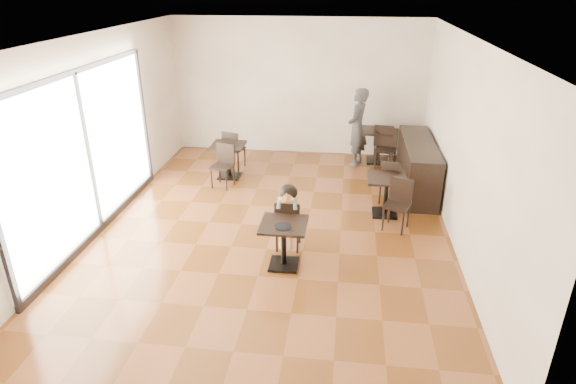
% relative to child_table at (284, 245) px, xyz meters
% --- Properties ---
extents(floor, '(6.00, 8.00, 0.01)m').
position_rel_child_table_xyz_m(floor, '(-0.34, 1.22, -0.36)').
color(floor, brown).
rests_on(floor, ground).
extents(ceiling, '(6.00, 8.00, 0.01)m').
position_rel_child_table_xyz_m(ceiling, '(-0.34, 1.22, 2.84)').
color(ceiling, white).
rests_on(ceiling, floor).
extents(wall_back, '(6.00, 0.01, 3.20)m').
position_rel_child_table_xyz_m(wall_back, '(-0.34, 5.22, 1.24)').
color(wall_back, white).
rests_on(wall_back, floor).
extents(wall_front, '(6.00, 0.01, 3.20)m').
position_rel_child_table_xyz_m(wall_front, '(-0.34, -2.78, 1.24)').
color(wall_front, white).
rests_on(wall_front, floor).
extents(wall_left, '(0.01, 8.00, 3.20)m').
position_rel_child_table_xyz_m(wall_left, '(-3.34, 1.22, 1.24)').
color(wall_left, white).
rests_on(wall_left, floor).
extents(wall_right, '(0.01, 8.00, 3.20)m').
position_rel_child_table_xyz_m(wall_right, '(2.66, 1.22, 1.24)').
color(wall_right, white).
rests_on(wall_right, floor).
extents(storefront_window, '(0.04, 4.50, 2.60)m').
position_rel_child_table_xyz_m(storefront_window, '(-3.31, 0.72, 1.04)').
color(storefront_window, white).
rests_on(storefront_window, floor).
extents(child_table, '(0.68, 0.68, 0.72)m').
position_rel_child_table_xyz_m(child_table, '(0.00, 0.00, 0.00)').
color(child_table, black).
rests_on(child_table, floor).
extents(child_chair, '(0.39, 0.39, 0.86)m').
position_rel_child_table_xyz_m(child_chair, '(0.00, 0.55, 0.07)').
color(child_chair, black).
rests_on(child_chair, floor).
extents(child, '(0.39, 0.54, 1.09)m').
position_rel_child_table_xyz_m(child, '(0.00, 0.55, 0.18)').
color(child, gray).
rests_on(child, child_chair).
extents(plate, '(0.24, 0.24, 0.01)m').
position_rel_child_table_xyz_m(plate, '(0.00, -0.10, 0.37)').
color(plate, black).
rests_on(plate, child_table).
extents(pizza_slice, '(0.25, 0.19, 0.06)m').
position_rel_child_table_xyz_m(pizza_slice, '(0.00, 0.36, 0.58)').
color(pizza_slice, tan).
rests_on(pizza_slice, child).
extents(adult_patron, '(0.59, 0.74, 1.79)m').
position_rel_child_table_xyz_m(adult_patron, '(1.08, 4.47, 0.53)').
color(adult_patron, '#39393E').
rests_on(adult_patron, floor).
extents(cafe_table_mid, '(0.90, 0.90, 0.74)m').
position_rel_child_table_xyz_m(cafe_table_mid, '(1.61, 1.94, 0.01)').
color(cafe_table_mid, black).
rests_on(cafe_table_mid, floor).
extents(cafe_table_left, '(0.85, 0.85, 0.74)m').
position_rel_child_table_xyz_m(cafe_table_left, '(-1.66, 3.38, 0.01)').
color(cafe_table_left, black).
rests_on(cafe_table_left, floor).
extents(cafe_table_back, '(0.91, 0.91, 0.78)m').
position_rel_child_table_xyz_m(cafe_table_back, '(1.59, 4.72, 0.03)').
color(cafe_table_back, black).
rests_on(cafe_table_back, floor).
extents(chair_mid_a, '(0.51, 0.51, 0.88)m').
position_rel_child_table_xyz_m(chair_mid_a, '(1.76, 2.49, 0.08)').
color(chair_mid_a, black).
rests_on(chair_mid_a, floor).
extents(chair_mid_b, '(0.51, 0.51, 0.88)m').
position_rel_child_table_xyz_m(chair_mid_b, '(1.76, 1.39, 0.08)').
color(chair_mid_b, black).
rests_on(chair_mid_b, floor).
extents(chair_left_a, '(0.48, 0.48, 0.89)m').
position_rel_child_table_xyz_m(chair_left_a, '(-1.66, 3.93, 0.09)').
color(chair_left_a, black).
rests_on(chair_left_a, floor).
extents(chair_left_b, '(0.48, 0.48, 0.89)m').
position_rel_child_table_xyz_m(chair_left_b, '(-1.66, 2.83, 0.09)').
color(chair_left_b, black).
rests_on(chair_left_b, floor).
extents(chair_back_a, '(0.52, 0.52, 0.94)m').
position_rel_child_table_xyz_m(chair_back_a, '(1.73, 4.72, 0.11)').
color(chair_back_a, black).
rests_on(chair_back_a, floor).
extents(chair_back_b, '(0.52, 0.52, 0.94)m').
position_rel_child_table_xyz_m(chair_back_b, '(1.73, 4.22, 0.11)').
color(chair_back_b, black).
rests_on(chair_back_b, floor).
extents(service_counter, '(0.60, 2.40, 1.00)m').
position_rel_child_table_xyz_m(service_counter, '(2.31, 3.22, 0.14)').
color(service_counter, black).
rests_on(service_counter, floor).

